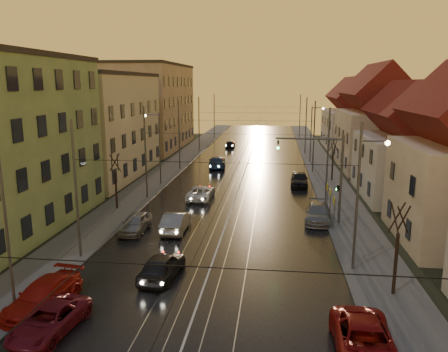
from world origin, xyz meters
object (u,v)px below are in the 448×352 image
at_px(driving_car_2, 201,193).
at_px(parked_left_1, 50,320).
at_px(street_lamp_2, 157,141).
at_px(parked_right_0, 365,343).
at_px(street_lamp_1, 363,189).
at_px(parked_right_2, 299,179).
at_px(street_lamp_3, 313,129).
at_px(parked_left_3, 135,223).
at_px(parked_right_1, 318,213).
at_px(traffic_light_mast, 329,168).
at_px(driving_car_3, 217,162).
at_px(driving_car_1, 176,222).
at_px(parked_left_2, 43,296).
at_px(driving_car_4, 230,144).
at_px(driving_car_0, 162,266).

bearing_deg(driving_car_2, parked_left_1, 84.02).
distance_m(street_lamp_2, parked_right_0, 34.41).
xyz_separation_m(street_lamp_1, parked_right_2, (-2.59, 21.22, -4.10)).
bearing_deg(street_lamp_3, parked_left_3, -116.53).
relative_size(street_lamp_1, street_lamp_2, 1.00).
xyz_separation_m(parked_left_1, parked_right_0, (13.80, -0.35, 0.12)).
bearing_deg(parked_right_1, parked_right_2, 100.57).
bearing_deg(driving_car_2, traffic_light_mast, 151.46).
bearing_deg(driving_car_2, driving_car_3, -87.02).
bearing_deg(parked_right_2, street_lamp_2, -173.46).
height_order(driving_car_1, driving_car_3, driving_car_3).
distance_m(street_lamp_3, parked_right_2, 15.56).
bearing_deg(parked_right_1, parked_left_2, -126.47).
relative_size(street_lamp_1, driving_car_4, 2.06).
xyz_separation_m(street_lamp_2, driving_car_0, (6.50, -23.24, -4.14)).
bearing_deg(street_lamp_3, parked_left_1, -108.61).
bearing_deg(street_lamp_2, driving_car_1, -70.11).
distance_m(driving_car_2, parked_right_1, 12.16).
relative_size(driving_car_1, driving_car_2, 0.95).
distance_m(driving_car_4, parked_right_2, 30.04).
xyz_separation_m(driving_car_1, parked_right_1, (11.04, 3.67, -0.05)).
relative_size(traffic_light_mast, parked_right_2, 1.56).
height_order(street_lamp_1, parked_left_2, street_lamp_1).
bearing_deg(driving_car_3, driving_car_1, 83.12).
distance_m(driving_car_1, driving_car_3, 25.82).
height_order(driving_car_3, parked_left_1, driving_car_3).
bearing_deg(street_lamp_1, parked_right_2, 96.96).
distance_m(street_lamp_1, parked_right_0, 10.74).
distance_m(parked_left_2, parked_right_2, 31.94).
bearing_deg(driving_car_1, street_lamp_1, 158.38).
xyz_separation_m(street_lamp_1, parked_left_3, (-15.77, 4.40, -4.18)).
distance_m(parked_left_3, parked_right_1, 14.67).
relative_size(parked_left_1, parked_left_2, 0.90).
relative_size(street_lamp_3, traffic_light_mast, 1.11).
relative_size(street_lamp_2, driving_car_1, 1.74).
relative_size(parked_left_1, parked_right_2, 0.96).
xyz_separation_m(street_lamp_1, traffic_light_mast, (-1.11, 8.00, -0.29)).
height_order(street_lamp_1, driving_car_2, street_lamp_1).
xyz_separation_m(street_lamp_2, parked_right_2, (15.62, 1.22, -4.10)).
bearing_deg(traffic_light_mast, driving_car_0, -133.31).
height_order(parked_left_2, parked_right_2, parked_right_2).
xyz_separation_m(street_lamp_3, driving_car_4, (-13.11, 13.36, -4.22)).
xyz_separation_m(traffic_light_mast, parked_left_3, (-14.66, -3.59, -3.90)).
bearing_deg(parked_right_2, driving_car_3, 139.58).
bearing_deg(street_lamp_2, parked_right_0, -60.72).
relative_size(driving_car_0, parked_right_2, 0.95).
distance_m(driving_car_3, parked_right_1, 24.85).
relative_size(street_lamp_3, parked_left_3, 1.94).
bearing_deg(street_lamp_2, driving_car_2, -44.05).
height_order(traffic_light_mast, driving_car_1, traffic_light_mast).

